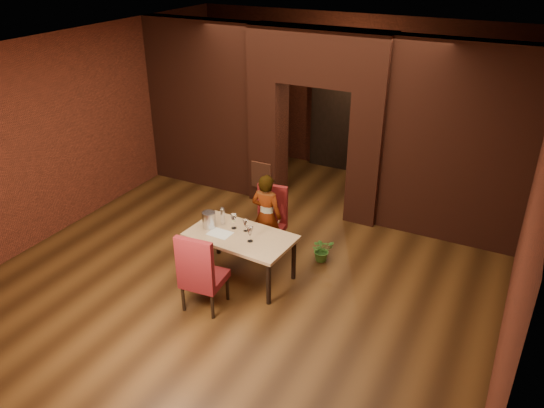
{
  "coord_description": "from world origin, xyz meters",
  "views": [
    {
      "loc": [
        3.33,
        -6.18,
        4.51
      ],
      "look_at": [
        0.15,
        0.0,
        0.98
      ],
      "focal_mm": 35.0,
      "sensor_mm": 36.0,
      "label": 1
    }
  ],
  "objects_px": {
    "person_seated": "(266,216)",
    "potted_plant": "(322,250)",
    "water_bottle": "(223,216)",
    "chair_far": "(268,221)",
    "wine_bucket": "(209,220)",
    "wine_glass_b": "(245,226)",
    "chair_near": "(204,269)",
    "wine_glass_a": "(234,221)",
    "wine_glass_c": "(250,234)",
    "dining_table": "(241,256)"
  },
  "relations": [
    {
      "from": "person_seated",
      "to": "potted_plant",
      "type": "bearing_deg",
      "value": -166.25
    },
    {
      "from": "potted_plant",
      "to": "water_bottle",
      "type": "bearing_deg",
      "value": -148.04
    },
    {
      "from": "chair_far",
      "to": "wine_bucket",
      "type": "bearing_deg",
      "value": -129.74
    },
    {
      "from": "wine_glass_b",
      "to": "potted_plant",
      "type": "height_order",
      "value": "wine_glass_b"
    },
    {
      "from": "chair_near",
      "to": "person_seated",
      "type": "xyz_separation_m",
      "value": [
        0.13,
        1.54,
        0.11
      ]
    },
    {
      "from": "wine_glass_a",
      "to": "wine_glass_c",
      "type": "distance_m",
      "value": 0.44
    },
    {
      "from": "chair_far",
      "to": "wine_glass_c",
      "type": "bearing_deg",
      "value": -85.04
    },
    {
      "from": "wine_glass_c",
      "to": "wine_bucket",
      "type": "xyz_separation_m",
      "value": [
        -0.73,
        0.08,
        0.0
      ]
    },
    {
      "from": "wine_glass_b",
      "to": "wine_glass_c",
      "type": "bearing_deg",
      "value": -47.85
    },
    {
      "from": "wine_glass_c",
      "to": "wine_bucket",
      "type": "relative_size",
      "value": 0.96
    },
    {
      "from": "water_bottle",
      "to": "potted_plant",
      "type": "bearing_deg",
      "value": 31.96
    },
    {
      "from": "wine_glass_b",
      "to": "potted_plant",
      "type": "xyz_separation_m",
      "value": [
        0.88,
        0.82,
        -0.61
      ]
    },
    {
      "from": "chair_far",
      "to": "wine_glass_b",
      "type": "height_order",
      "value": "chair_far"
    },
    {
      "from": "dining_table",
      "to": "wine_glass_a",
      "type": "distance_m",
      "value": 0.52
    },
    {
      "from": "potted_plant",
      "to": "dining_table",
      "type": "bearing_deg",
      "value": -133.22
    },
    {
      "from": "wine_glass_c",
      "to": "potted_plant",
      "type": "distance_m",
      "value": 1.39
    },
    {
      "from": "dining_table",
      "to": "wine_glass_a",
      "type": "height_order",
      "value": "wine_glass_a"
    },
    {
      "from": "person_seated",
      "to": "wine_glass_c",
      "type": "height_order",
      "value": "person_seated"
    },
    {
      "from": "chair_far",
      "to": "water_bottle",
      "type": "relative_size",
      "value": 3.82
    },
    {
      "from": "person_seated",
      "to": "wine_glass_c",
      "type": "relative_size",
      "value": 5.89
    },
    {
      "from": "wine_glass_a",
      "to": "water_bottle",
      "type": "distance_m",
      "value": 0.21
    },
    {
      "from": "wine_glass_c",
      "to": "chair_far",
      "type": "bearing_deg",
      "value": 101.98
    },
    {
      "from": "wine_glass_b",
      "to": "person_seated",
      "type": "bearing_deg",
      "value": 87.68
    },
    {
      "from": "chair_near",
      "to": "wine_bucket",
      "type": "bearing_deg",
      "value": -67.1
    },
    {
      "from": "wine_glass_b",
      "to": "wine_glass_c",
      "type": "relative_size",
      "value": 0.79
    },
    {
      "from": "chair_near",
      "to": "person_seated",
      "type": "distance_m",
      "value": 1.54
    },
    {
      "from": "chair_near",
      "to": "wine_glass_b",
      "type": "bearing_deg",
      "value": -101.46
    },
    {
      "from": "dining_table",
      "to": "chair_near",
      "type": "relative_size",
      "value": 1.32
    },
    {
      "from": "wine_glass_b",
      "to": "potted_plant",
      "type": "relative_size",
      "value": 0.47
    },
    {
      "from": "person_seated",
      "to": "potted_plant",
      "type": "height_order",
      "value": "person_seated"
    },
    {
      "from": "potted_plant",
      "to": "person_seated",
      "type": "bearing_deg",
      "value": -165.73
    },
    {
      "from": "wine_glass_a",
      "to": "wine_bucket",
      "type": "bearing_deg",
      "value": -158.38
    },
    {
      "from": "chair_far",
      "to": "wine_bucket",
      "type": "distance_m",
      "value": 1.03
    },
    {
      "from": "chair_near",
      "to": "chair_far",
      "type": "bearing_deg",
      "value": -99.04
    },
    {
      "from": "person_seated",
      "to": "wine_bucket",
      "type": "height_order",
      "value": "person_seated"
    },
    {
      "from": "wine_glass_c",
      "to": "wine_bucket",
      "type": "bearing_deg",
      "value": 173.77
    },
    {
      "from": "chair_near",
      "to": "wine_glass_a",
      "type": "bearing_deg",
      "value": -89.76
    },
    {
      "from": "wine_glass_b",
      "to": "water_bottle",
      "type": "bearing_deg",
      "value": 176.89
    },
    {
      "from": "wine_glass_b",
      "to": "chair_near",
      "type": "bearing_deg",
      "value": -96.2
    },
    {
      "from": "dining_table",
      "to": "wine_glass_b",
      "type": "bearing_deg",
      "value": 89.32
    },
    {
      "from": "dining_table",
      "to": "potted_plant",
      "type": "bearing_deg",
      "value": 50.67
    },
    {
      "from": "dining_table",
      "to": "wine_glass_c",
      "type": "height_order",
      "value": "wine_glass_c"
    },
    {
      "from": "wine_glass_b",
      "to": "wine_glass_c",
      "type": "xyz_separation_m",
      "value": [
        0.2,
        -0.22,
        0.02
      ]
    },
    {
      "from": "chair_far",
      "to": "water_bottle",
      "type": "distance_m",
      "value": 0.84
    },
    {
      "from": "dining_table",
      "to": "wine_glass_b",
      "type": "distance_m",
      "value": 0.46
    },
    {
      "from": "person_seated",
      "to": "potted_plant",
      "type": "xyz_separation_m",
      "value": [
        0.85,
        0.22,
        -0.49
      ]
    },
    {
      "from": "wine_bucket",
      "to": "water_bottle",
      "type": "height_order",
      "value": "water_bottle"
    },
    {
      "from": "person_seated",
      "to": "wine_bucket",
      "type": "bearing_deg",
      "value": 52.75
    },
    {
      "from": "dining_table",
      "to": "wine_glass_a",
      "type": "relative_size",
      "value": 6.66
    },
    {
      "from": "potted_plant",
      "to": "wine_glass_b",
      "type": "bearing_deg",
      "value": -137.06
    }
  ]
}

